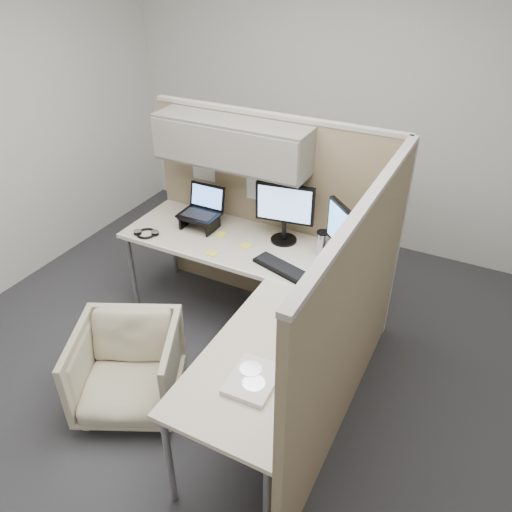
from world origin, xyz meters
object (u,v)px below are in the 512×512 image
at_px(keyboard, 281,268).
at_px(office_chair, 127,365).
at_px(monitor_left, 285,209).
at_px(desk, 251,286).

bearing_deg(keyboard, office_chair, -108.11).
bearing_deg(monitor_left, desk, -96.80).
height_order(office_chair, monitor_left, monitor_left).
xyz_separation_m(desk, monitor_left, (-0.02, 0.58, 0.32)).
height_order(office_chair, keyboard, keyboard).
distance_m(office_chair, keyboard, 1.22).
xyz_separation_m(desk, office_chair, (-0.53, -0.72, -0.35)).
bearing_deg(monitor_left, keyboard, -77.21).
bearing_deg(office_chair, desk, 27.78).
distance_m(desk, keyboard, 0.26).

